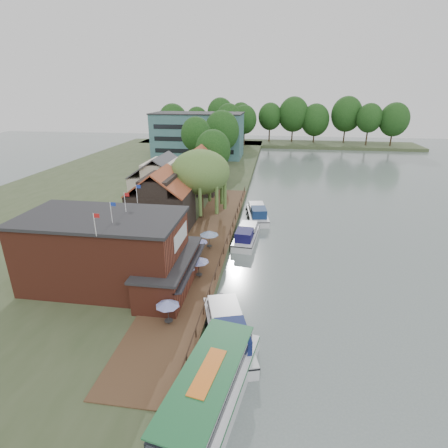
{
  "coord_description": "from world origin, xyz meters",
  "views": [
    {
      "loc": [
        0.18,
        -29.99,
        19.48
      ],
      "look_at": [
        -6.0,
        12.0,
        3.0
      ],
      "focal_mm": 28.0,
      "sensor_mm": 36.0,
      "label": 1
    }
  ],
  "objects_px": {
    "umbrella_0": "(168,312)",
    "umbrella_1": "(184,275)",
    "umbrella_4": "(209,240)",
    "cruiser_0": "(228,327)",
    "cottage_a": "(161,200)",
    "willow": "(201,185)",
    "cruiser_1": "(246,234)",
    "cottage_c": "(198,170)",
    "umbrella_2": "(199,267)",
    "umbrella_3": "(198,247)",
    "hotel_block": "(198,135)",
    "pub": "(124,252)",
    "cottage_b": "(163,181)",
    "tour_boat": "(204,399)",
    "cruiser_2": "(257,212)",
    "swan": "(233,409)"
  },
  "relations": [
    {
      "from": "umbrella_0",
      "to": "umbrella_1",
      "type": "xyz_separation_m",
      "value": [
        -0.3,
        6.22,
        0.0
      ]
    },
    {
      "from": "umbrella_4",
      "to": "cruiser_0",
      "type": "distance_m",
      "value": 15.6
    },
    {
      "from": "cottage_a",
      "to": "willow",
      "type": "height_order",
      "value": "willow"
    },
    {
      "from": "cruiser_1",
      "to": "willow",
      "type": "bearing_deg",
      "value": 148.09
    },
    {
      "from": "cottage_c",
      "to": "umbrella_4",
      "type": "distance_m",
      "value": 25.74
    },
    {
      "from": "umbrella_2",
      "to": "umbrella_3",
      "type": "bearing_deg",
      "value": 102.95
    },
    {
      "from": "hotel_block",
      "to": "umbrella_2",
      "type": "height_order",
      "value": "hotel_block"
    },
    {
      "from": "pub",
      "to": "cottage_b",
      "type": "xyz_separation_m",
      "value": [
        -4.0,
        25.0,
        0.6
      ]
    },
    {
      "from": "hotel_block",
      "to": "umbrella_3",
      "type": "distance_m",
      "value": 65.7
    },
    {
      "from": "cottage_a",
      "to": "tour_boat",
      "type": "bearing_deg",
      "value": -67.58
    },
    {
      "from": "cottage_c",
      "to": "umbrella_0",
      "type": "height_order",
      "value": "cottage_c"
    },
    {
      "from": "hotel_block",
      "to": "cottage_a",
      "type": "height_order",
      "value": "hotel_block"
    },
    {
      "from": "cruiser_0",
      "to": "cruiser_2",
      "type": "height_order",
      "value": "cruiser_0"
    },
    {
      "from": "umbrella_1",
      "to": "umbrella_2",
      "type": "height_order",
      "value": "same"
    },
    {
      "from": "cottage_a",
      "to": "umbrella_1",
      "type": "relative_size",
      "value": 3.62
    },
    {
      "from": "umbrella_2",
      "to": "cruiser_2",
      "type": "distance_m",
      "value": 22.07
    },
    {
      "from": "hotel_block",
      "to": "cottage_b",
      "type": "distance_m",
      "value": 46.21
    },
    {
      "from": "hotel_block",
      "to": "swan",
      "type": "relative_size",
      "value": 57.73
    },
    {
      "from": "cottage_c",
      "to": "tour_boat",
      "type": "xyz_separation_m",
      "value": [
        10.6,
        -47.11,
        -3.69
      ]
    },
    {
      "from": "hotel_block",
      "to": "cruiser_0",
      "type": "distance_m",
      "value": 79.18
    },
    {
      "from": "umbrella_0",
      "to": "tour_boat",
      "type": "distance_m",
      "value": 8.67
    },
    {
      "from": "umbrella_1",
      "to": "cruiser_2",
      "type": "height_order",
      "value": "umbrella_1"
    },
    {
      "from": "umbrella_3",
      "to": "tour_boat",
      "type": "distance_m",
      "value": 20.64
    },
    {
      "from": "umbrella_0",
      "to": "cruiser_1",
      "type": "bearing_deg",
      "value": 76.92
    },
    {
      "from": "hotel_block",
      "to": "cottage_c",
      "type": "xyz_separation_m",
      "value": [
        8.0,
        -37.0,
        -1.9
      ]
    },
    {
      "from": "pub",
      "to": "umbrella_3",
      "type": "distance_m",
      "value": 9.41
    },
    {
      "from": "cottage_c",
      "to": "swan",
      "type": "xyz_separation_m",
      "value": [
        12.34,
        -46.46,
        -5.03
      ]
    },
    {
      "from": "cruiser_0",
      "to": "tour_boat",
      "type": "bearing_deg",
      "value": -110.6
    },
    {
      "from": "umbrella_2",
      "to": "tour_boat",
      "type": "height_order",
      "value": "umbrella_2"
    },
    {
      "from": "umbrella_3",
      "to": "swan",
      "type": "bearing_deg",
      "value": -71.55
    },
    {
      "from": "willow",
      "to": "tour_boat",
      "type": "relative_size",
      "value": 0.73
    },
    {
      "from": "umbrella_3",
      "to": "hotel_block",
      "type": "bearing_deg",
      "value": 102.21
    },
    {
      "from": "umbrella_3",
      "to": "cruiser_2",
      "type": "distance_m",
      "value": 17.8
    },
    {
      "from": "cottage_a",
      "to": "umbrella_4",
      "type": "bearing_deg",
      "value": -36.32
    },
    {
      "from": "hotel_block",
      "to": "cruiser_0",
      "type": "height_order",
      "value": "hotel_block"
    },
    {
      "from": "hotel_block",
      "to": "umbrella_4",
      "type": "bearing_deg",
      "value": -76.58
    },
    {
      "from": "cottage_b",
      "to": "umbrella_4",
      "type": "xyz_separation_m",
      "value": [
        10.72,
        -15.67,
        -2.96
      ]
    },
    {
      "from": "tour_boat",
      "to": "cruiser_1",
      "type": "bearing_deg",
      "value": 99.6
    },
    {
      "from": "cottage_a",
      "to": "cottage_c",
      "type": "relative_size",
      "value": 1.01
    },
    {
      "from": "umbrella_2",
      "to": "hotel_block",
      "type": "bearing_deg",
      "value": 102.27
    },
    {
      "from": "tour_boat",
      "to": "swan",
      "type": "relative_size",
      "value": 32.41
    },
    {
      "from": "willow",
      "to": "cruiser_1",
      "type": "bearing_deg",
      "value": -36.28
    },
    {
      "from": "cottage_b",
      "to": "umbrella_0",
      "type": "bearing_deg",
      "value": -71.82
    },
    {
      "from": "umbrella_3",
      "to": "cruiser_0",
      "type": "distance_m",
      "value": 13.66
    },
    {
      "from": "cottage_b",
      "to": "cruiser_0",
      "type": "relative_size",
      "value": 0.89
    },
    {
      "from": "cottage_c",
      "to": "cruiser_0",
      "type": "xyz_separation_m",
      "value": [
        11.05,
        -39.63,
        -3.93
      ]
    },
    {
      "from": "hotel_block",
      "to": "cottage_a",
      "type": "distance_m",
      "value": 56.47
    },
    {
      "from": "umbrella_0",
      "to": "umbrella_4",
      "type": "distance_m",
      "value": 15.08
    },
    {
      "from": "umbrella_1",
      "to": "tour_boat",
      "type": "bearing_deg",
      "value": -70.54
    },
    {
      "from": "umbrella_2",
      "to": "cottage_b",
      "type": "bearing_deg",
      "value": 115.67
    }
  ]
}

